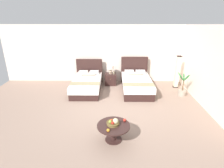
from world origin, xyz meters
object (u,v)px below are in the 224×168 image
Objects in this scene: bed_near_window at (87,84)px; bed_near_corner at (136,84)px; floor_lamp_corner at (177,72)px; nightstand at (111,79)px; potted_palm at (182,89)px; table_lamp at (111,68)px; loose_apple at (125,120)px; loose_orange at (108,130)px; vase at (114,73)px; coffee_table at (114,129)px; fruit_bowl at (113,122)px.

bed_near_window is 2.13m from bed_near_corner.
nightstand is at bearing 173.90° from floor_lamp_corner.
bed_near_corner is at bearing -31.64° from nightstand.
potted_palm is (3.93, -0.54, -0.02)m from bed_near_window.
bed_near_corner is 1.41m from table_lamp.
potted_palm is at bearing -23.30° from table_lamp.
bed_near_window is at bearing -174.54° from floor_lamp_corner.
loose_apple is 1.04× the size of loose_orange.
bed_near_window is at bearing 172.11° from potted_palm.
bed_near_window is at bearing -150.49° from vase.
loose_apple is at bearing -65.75° from bed_near_window.
potted_palm is (2.77, -1.20, -0.32)m from vase.
loose_apple is at bearing -125.08° from floor_lamp_corner.
coffee_table is 4.71m from floor_lamp_corner.
bed_near_window reaches higher than fruit_bowl.
loose_orange is (-0.42, -0.46, -0.00)m from loose_apple.
floor_lamp_corner is at bearing -6.48° from table_lamp.
loose_apple is (0.29, -3.86, -0.10)m from vase.
potted_palm reaches higher than nightstand.
table_lamp reaches higher than nightstand.
vase is at bearing -21.58° from table_lamp.
table_lamp is at bearing 96.38° from loose_apple.
bed_near_window is 26.62× the size of loose_orange.
floor_lamp_corner reaches higher than vase.
potted_palm reaches higher than loose_apple.
vase is 0.45× the size of fruit_bowl.
vase is at bearing 89.91° from coffee_table.
loose_orange is (0.02, -4.38, -0.28)m from table_lamp.
floor_lamp_corner reaches higher than bed_near_window.
floor_lamp_corner is (2.94, 4.04, 0.22)m from loose_orange.
loose_orange is 5.01m from floor_lamp_corner.
potted_palm is at bearing -16.89° from bed_near_corner.
floor_lamp_corner reaches higher than loose_orange.
loose_apple is 0.08× the size of potted_palm.
loose_orange is at bearing -126.05° from floor_lamp_corner.
nightstand is 0.61× the size of coffee_table.
table_lamp is at bearing 158.42° from vase.
table_lamp is 2.98m from floor_lamp_corner.
bed_near_corner is 2.57× the size of coffee_table.
nightstand is 1.53× the size of fruit_bowl.
fruit_bowl is 4.23× the size of loose_orange.
fruit_bowl is (-0.01, -4.02, -0.07)m from vase.
table_lamp is 0.24m from vase.
loose_apple is at bearing 30.41° from coffee_table.
fruit_bowl is 4.07× the size of loose_apple.
loose_apple is at bearing -85.75° from vase.
nightstand is (1.01, 0.70, -0.03)m from bed_near_window.
loose_orange is (-0.13, -0.28, 0.16)m from coffee_table.
loose_apple is 3.65m from potted_palm.
loose_orange is at bearing -74.41° from bed_near_window.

